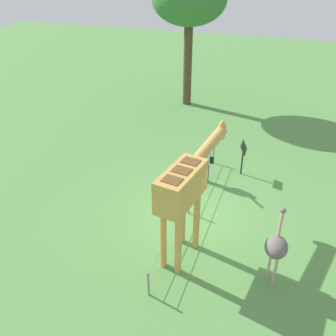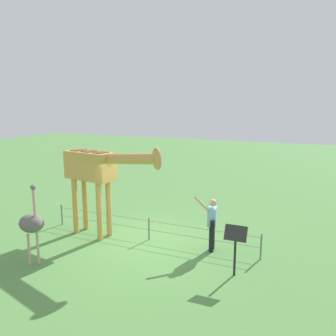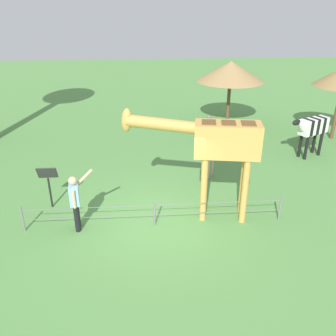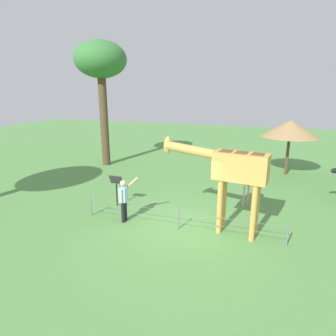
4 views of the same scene
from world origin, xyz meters
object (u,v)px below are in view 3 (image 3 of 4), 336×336
Objects in this scene: ostrich at (212,146)px; info_sign at (48,178)px; visitor at (75,200)px; shade_hut_far at (231,71)px; zebra at (312,128)px; giraffe at (216,145)px.

info_sign is (5.09, 1.60, -0.23)m from ostrich.
visitor reaches higher than info_sign.
visitor is 10.41m from shade_hut_far.
zebra is 9.78m from info_sign.
shade_hut_far is (-5.98, -8.35, 1.71)m from visitor.
shade_hut_far is 10.10m from info_sign.
shade_hut_far is 2.37× the size of info_sign.
giraffe is at bearing 169.94° from info_sign.
ostrich is at bearing 19.97° from zebra.
info_sign is at bearing 45.82° from shade_hut_far.
zebra is 0.56× the size of shade_hut_far.
giraffe is at bearing 74.15° from shade_hut_far.
ostrich is 0.72× the size of shade_hut_far.
visitor is 9.37m from zebra.
giraffe reaches higher than info_sign.
ostrich is 1.70× the size of info_sign.
giraffe is 8.30m from shade_hut_far.
zebra is 0.78× the size of ostrich.
giraffe is 1.64× the size of ostrich.
zebra is at bearing -152.47° from visitor.
shade_hut_far reaches higher than info_sign.
giraffe reaches higher than zebra.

